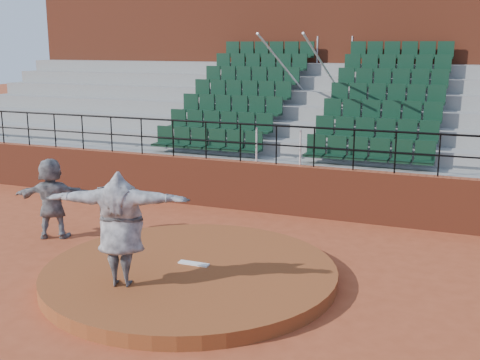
% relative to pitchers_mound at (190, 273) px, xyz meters
% --- Properties ---
extents(ground, '(90.00, 90.00, 0.00)m').
position_rel_pitchers_mound_xyz_m(ground, '(0.00, 0.00, -0.12)').
color(ground, '#9E4223').
rests_on(ground, ground).
extents(pitchers_mound, '(5.50, 5.50, 0.25)m').
position_rel_pitchers_mound_xyz_m(pitchers_mound, '(0.00, 0.00, 0.00)').
color(pitchers_mound, brown).
rests_on(pitchers_mound, ground).
extents(pitching_rubber, '(0.60, 0.15, 0.03)m').
position_rel_pitchers_mound_xyz_m(pitching_rubber, '(0.00, 0.15, 0.14)').
color(pitching_rubber, white).
rests_on(pitching_rubber, pitchers_mound).
extents(boundary_wall, '(24.00, 0.30, 1.30)m').
position_rel_pitchers_mound_xyz_m(boundary_wall, '(0.00, 5.00, 0.53)').
color(boundary_wall, maroon).
rests_on(boundary_wall, ground).
extents(wall_railing, '(24.04, 0.05, 1.03)m').
position_rel_pitchers_mound_xyz_m(wall_railing, '(0.00, 5.00, 1.90)').
color(wall_railing, black).
rests_on(wall_railing, boundary_wall).
extents(seating_deck, '(24.00, 5.97, 4.63)m').
position_rel_pitchers_mound_xyz_m(seating_deck, '(0.00, 8.65, 1.32)').
color(seating_deck, gray).
rests_on(seating_deck, ground).
extents(press_box_facade, '(24.00, 3.00, 7.10)m').
position_rel_pitchers_mound_xyz_m(press_box_facade, '(0.00, 12.60, 3.43)').
color(press_box_facade, maroon).
rests_on(press_box_facade, ground).
extents(pitcher, '(2.56, 1.33, 2.01)m').
position_rel_pitchers_mound_xyz_m(pitcher, '(-0.72, -1.17, 1.13)').
color(pitcher, black).
rests_on(pitcher, pitchers_mound).
extents(fielder, '(1.80, 1.18, 1.85)m').
position_rel_pitchers_mound_xyz_m(fielder, '(-4.04, 1.11, 0.80)').
color(fielder, black).
rests_on(fielder, ground).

